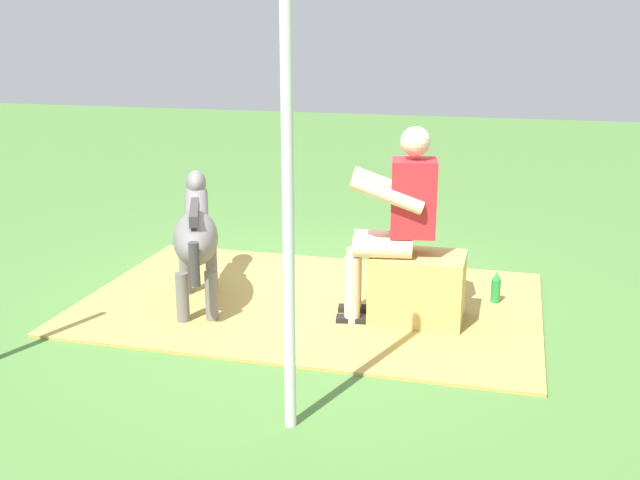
{
  "coord_description": "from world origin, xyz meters",
  "views": [
    {
      "loc": [
        -1.54,
        5.22,
        2.03
      ],
      "look_at": [
        -0.24,
        0.25,
        0.55
      ],
      "focal_mm": 42.39,
      "sensor_mm": 36.0,
      "label": 1
    }
  ],
  "objects_px": {
    "person_seated": "(396,216)",
    "soda_bottle": "(496,289)",
    "tent_pole_left": "(288,223)",
    "hay_bale": "(417,289)",
    "pony_standing": "(196,235)"
  },
  "relations": [
    {
      "from": "person_seated",
      "to": "pony_standing",
      "type": "height_order",
      "value": "person_seated"
    },
    {
      "from": "person_seated",
      "to": "tent_pole_left",
      "type": "distance_m",
      "value": 1.63
    },
    {
      "from": "person_seated",
      "to": "hay_bale",
      "type": "bearing_deg",
      "value": -173.74
    },
    {
      "from": "hay_bale",
      "to": "person_seated",
      "type": "xyz_separation_m",
      "value": [
        0.16,
        0.02,
        0.52
      ]
    },
    {
      "from": "pony_standing",
      "to": "hay_bale",
      "type": "bearing_deg",
      "value": -177.61
    },
    {
      "from": "hay_bale",
      "to": "tent_pole_left",
      "type": "xyz_separation_m",
      "value": [
        0.45,
        1.58,
        0.85
      ]
    },
    {
      "from": "pony_standing",
      "to": "soda_bottle",
      "type": "distance_m",
      "value": 2.25
    },
    {
      "from": "hay_bale",
      "to": "person_seated",
      "type": "height_order",
      "value": "person_seated"
    },
    {
      "from": "tent_pole_left",
      "to": "pony_standing",
      "type": "bearing_deg",
      "value": -52.23
    },
    {
      "from": "person_seated",
      "to": "tent_pole_left",
      "type": "bearing_deg",
      "value": 79.78
    },
    {
      "from": "person_seated",
      "to": "pony_standing",
      "type": "distance_m",
      "value": 1.48
    },
    {
      "from": "hay_bale",
      "to": "soda_bottle",
      "type": "xyz_separation_m",
      "value": [
        -0.52,
        -0.48,
        -0.12
      ]
    },
    {
      "from": "person_seated",
      "to": "tent_pole_left",
      "type": "relative_size",
      "value": 0.63
    },
    {
      "from": "person_seated",
      "to": "soda_bottle",
      "type": "distance_m",
      "value": 1.06
    },
    {
      "from": "person_seated",
      "to": "soda_bottle",
      "type": "relative_size",
      "value": 5.25
    }
  ]
}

